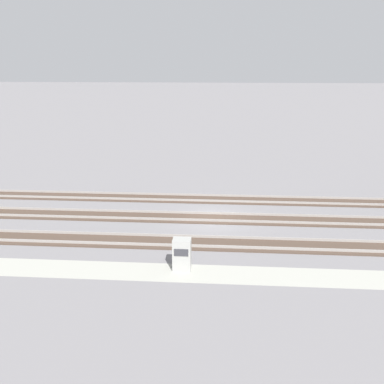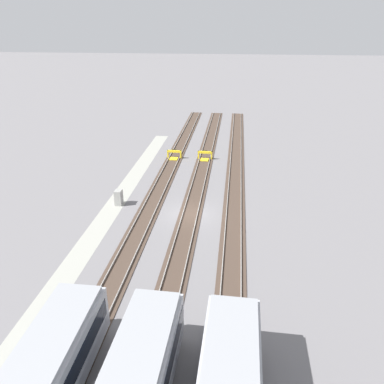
% 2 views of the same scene
% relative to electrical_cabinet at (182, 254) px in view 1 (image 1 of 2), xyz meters
% --- Properties ---
extents(ground_plane, '(400.00, 400.00, 0.00)m').
position_rel_electrical_cabinet_xyz_m(ground_plane, '(1.33, 7.62, -0.80)').
color(ground_plane, slate).
extents(service_walkway, '(54.00, 2.00, 0.01)m').
position_rel_electrical_cabinet_xyz_m(service_walkway, '(1.33, -0.46, -0.80)').
color(service_walkway, '#9E9E93').
rests_on(service_walkway, ground).
extents(rail_track_nearest, '(90.00, 2.23, 0.21)m').
position_rel_electrical_cabinet_xyz_m(rail_track_nearest, '(1.33, 3.37, -0.76)').
color(rail_track_nearest, '#47382D').
rests_on(rail_track_nearest, ground).
extents(rail_track_near_inner, '(90.00, 2.24, 0.21)m').
position_rel_electrical_cabinet_xyz_m(rail_track_near_inner, '(1.33, 7.62, -0.76)').
color(rail_track_near_inner, '#47382D').
rests_on(rail_track_near_inner, ground).
extents(rail_track_middle, '(90.00, 2.23, 0.21)m').
position_rel_electrical_cabinet_xyz_m(rail_track_middle, '(1.33, 11.87, -0.76)').
color(rail_track_middle, '#47382D').
rests_on(rail_track_middle, ground).
extents(electrical_cabinet, '(0.90, 0.73, 1.60)m').
position_rel_electrical_cabinet_xyz_m(electrical_cabinet, '(0.00, 0.00, 0.00)').
color(electrical_cabinet, '#9E9E99').
rests_on(electrical_cabinet, ground).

